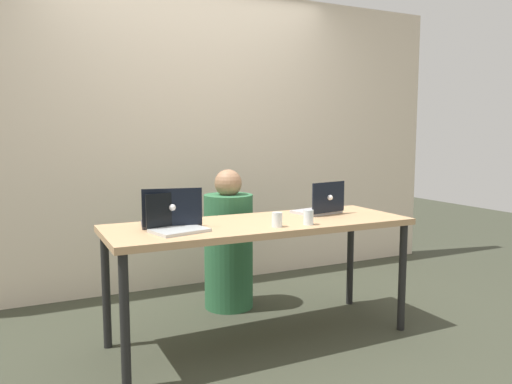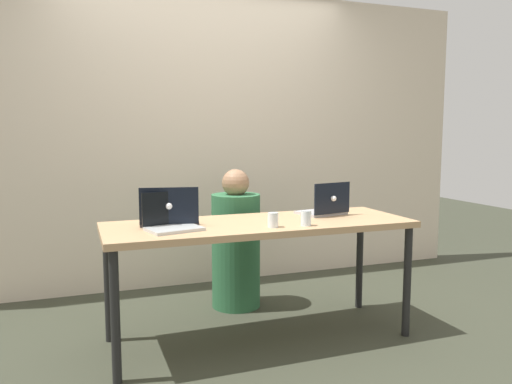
{
  "view_description": "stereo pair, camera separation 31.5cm",
  "coord_description": "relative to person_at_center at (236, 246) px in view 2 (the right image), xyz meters",
  "views": [
    {
      "loc": [
        -1.37,
        -2.75,
        1.31
      ],
      "look_at": [
        0.0,
        0.07,
        0.94
      ],
      "focal_mm": 35.0,
      "sensor_mm": 36.0,
      "label": 1
    },
    {
      "loc": [
        -1.08,
        -2.88,
        1.31
      ],
      "look_at": [
        0.0,
        0.07,
        0.94
      ],
      "focal_mm": 35.0,
      "sensor_mm": 36.0,
      "label": 2
    }
  ],
  "objects": [
    {
      "name": "ground_plane",
      "position": [
        -0.04,
        -0.63,
        -0.46
      ],
      "size": [
        12.0,
        12.0,
        0.0
      ],
      "primitive_type": "plane",
      "color": "#36392B"
    },
    {
      "name": "back_wall",
      "position": [
        -0.04,
        0.72,
        0.79
      ],
      "size": [
        4.98,
        0.1,
        2.52
      ],
      "primitive_type": "cube",
      "color": "beige",
      "rests_on": "ground"
    },
    {
      "name": "desk",
      "position": [
        -0.04,
        -0.63,
        0.23
      ],
      "size": [
        1.91,
        0.67,
        0.76
      ],
      "color": "tan",
      "rests_on": "ground"
    },
    {
      "name": "person_at_center",
      "position": [
        0.0,
        0.0,
        0.0
      ],
      "size": [
        0.43,
        0.43,
        1.04
      ],
      "rotation": [
        0.0,
        0.0,
        3.36
      ],
      "color": "#2E673F",
      "rests_on": "ground"
    },
    {
      "name": "laptop_back_left",
      "position": [
        -0.59,
        -0.54,
        0.35
      ],
      "size": [
        0.39,
        0.31,
        0.24
      ],
      "rotation": [
        0.0,
        0.0,
        2.95
      ],
      "color": "#38363E",
      "rests_on": "desk"
    },
    {
      "name": "laptop_back_right",
      "position": [
        0.46,
        -0.53,
        0.34
      ],
      "size": [
        0.34,
        0.29,
        0.22
      ],
      "rotation": [
        0.0,
        0.0,
        3.35
      ],
      "color": "#B4B1B6",
      "rests_on": "desk"
    },
    {
      "name": "laptop_front_left",
      "position": [
        -0.61,
        -0.69,
        0.34
      ],
      "size": [
        0.34,
        0.29,
        0.21
      ],
      "rotation": [
        0.0,
        0.0,
        0.24
      ],
      "color": "#B6B9B8",
      "rests_on": "desk"
    },
    {
      "name": "water_glass_right",
      "position": [
        0.17,
        -0.85,
        0.33
      ],
      "size": [
        0.06,
        0.06,
        0.09
      ],
      "color": "silver",
      "rests_on": "desk"
    },
    {
      "name": "water_glass_center",
      "position": [
        -0.03,
        -0.83,
        0.33
      ],
      "size": [
        0.06,
        0.06,
        0.09
      ],
      "color": "white",
      "rests_on": "desk"
    }
  ]
}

